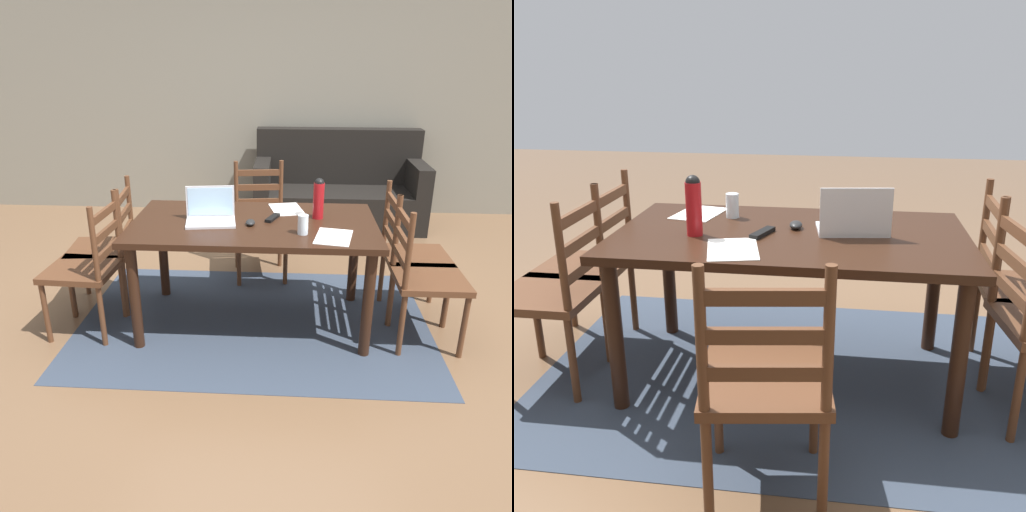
# 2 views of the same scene
# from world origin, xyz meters

# --- Properties ---
(ground_plane) EXTENTS (14.00, 14.00, 0.00)m
(ground_plane) POSITION_xyz_m (0.00, 0.00, 0.00)
(ground_plane) COLOR brown
(area_rug) EXTENTS (2.45, 1.68, 0.01)m
(area_rug) POSITION_xyz_m (0.00, 0.00, 0.00)
(area_rug) COLOR #333D4C
(area_rug) RESTS_ON ground
(dining_table) EXTENTS (1.62, 0.92, 0.75)m
(dining_table) POSITION_xyz_m (0.00, 0.00, 0.66)
(dining_table) COLOR black
(dining_table) RESTS_ON ground
(chair_far_head) EXTENTS (0.50, 0.50, 0.95)m
(chair_far_head) POSITION_xyz_m (-0.01, 0.83, 0.46)
(chair_far_head) COLOR #56331E
(chair_far_head) RESTS_ON ground
(chair_right_near) EXTENTS (0.44, 0.44, 0.95)m
(chair_right_near) POSITION_xyz_m (1.10, -0.18, 0.46)
(chair_right_near) COLOR #56331E
(chair_right_near) RESTS_ON ground
(chair_right_far) EXTENTS (0.44, 0.44, 0.95)m
(chair_right_far) POSITION_xyz_m (1.10, 0.18, 0.46)
(chair_right_far) COLOR #56331E
(chair_right_far) RESTS_ON ground
(chair_left_near) EXTENTS (0.46, 0.46, 0.95)m
(chair_left_near) POSITION_xyz_m (-1.10, -0.19, 0.46)
(chair_left_near) COLOR #56331E
(chair_left_near) RESTS_ON ground
(laptop) EXTENTS (0.35, 0.26, 0.23)m
(laptop) POSITION_xyz_m (-0.29, -0.01, 0.81)
(laptop) COLOR silver
(laptop) RESTS_ON dining_table
(water_bottle) EXTENTS (0.07, 0.07, 0.28)m
(water_bottle) POSITION_xyz_m (0.43, 0.10, 0.89)
(water_bottle) COLOR #A81419
(water_bottle) RESTS_ON dining_table
(drinking_glass) EXTENTS (0.07, 0.07, 0.12)m
(drinking_glass) POSITION_xyz_m (0.32, -0.22, 0.81)
(drinking_glass) COLOR silver
(drinking_glass) RESTS_ON dining_table
(computer_mouse) EXTENTS (0.07, 0.10, 0.03)m
(computer_mouse) POSITION_xyz_m (-0.02, -0.07, 0.77)
(computer_mouse) COLOR black
(computer_mouse) RESTS_ON dining_table
(tv_remote) EXTENTS (0.10, 0.17, 0.02)m
(tv_remote) POSITION_xyz_m (0.12, 0.06, 0.76)
(tv_remote) COLOR black
(tv_remote) RESTS_ON dining_table
(paper_stack_left) EXTENTS (0.26, 0.33, 0.00)m
(paper_stack_left) POSITION_xyz_m (0.51, -0.27, 0.75)
(paper_stack_left) COLOR white
(paper_stack_left) RESTS_ON dining_table
(paper_stack_right) EXTENTS (0.27, 0.34, 0.00)m
(paper_stack_right) POSITION_xyz_m (0.21, 0.29, 0.75)
(paper_stack_right) COLOR white
(paper_stack_right) RESTS_ON dining_table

